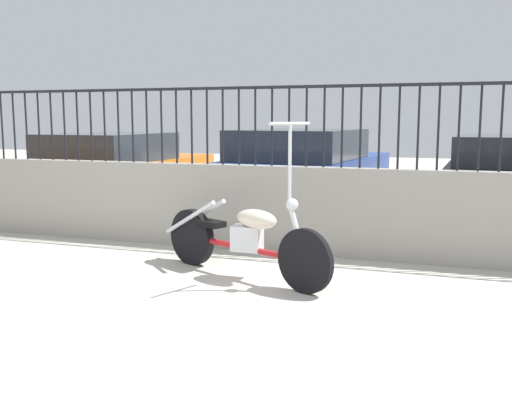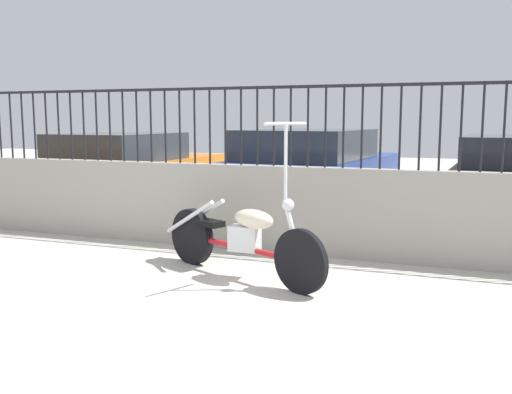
% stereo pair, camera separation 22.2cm
% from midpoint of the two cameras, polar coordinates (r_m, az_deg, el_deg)
% --- Properties ---
extents(ground_plane, '(40.00, 40.00, 0.00)m').
position_cam_midpoint_polar(ground_plane, '(4.19, -16.06, -13.61)').
color(ground_plane, '#B7B2A5').
extents(low_wall, '(10.86, 0.18, 0.98)m').
position_cam_midpoint_polar(low_wall, '(6.63, -0.51, -1.01)').
color(low_wall, '#9E998E').
rests_on(low_wall, ground_plane).
extents(fence_railing, '(10.86, 0.04, 0.89)m').
position_cam_midpoint_polar(fence_railing, '(6.55, -0.52, 8.37)').
color(fence_railing, black).
rests_on(fence_railing, low_wall).
extents(motorcycle_red, '(1.97, 1.00, 1.49)m').
position_cam_midpoint_polar(motorcycle_red, '(5.50, -0.91, -3.94)').
color(motorcycle_red, black).
rests_on(motorcycle_red, ground_plane).
extents(car_orange, '(1.90, 4.43, 1.27)m').
position_cam_midpoint_polar(car_orange, '(10.34, -12.42, 2.83)').
color(car_orange, black).
rests_on(car_orange, ground_plane).
extents(car_blue, '(2.29, 4.51, 1.35)m').
position_cam_midpoint_polar(car_blue, '(9.10, 6.13, 2.56)').
color(car_blue, black).
rests_on(car_blue, ground_plane).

